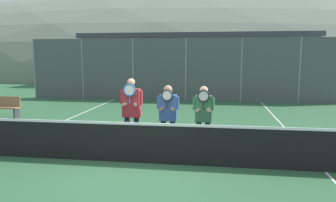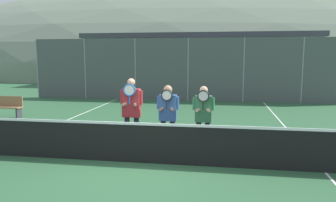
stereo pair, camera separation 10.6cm
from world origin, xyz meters
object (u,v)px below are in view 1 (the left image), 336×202
(player_center_right, at_px, (203,115))
(car_left_of_center, at_px, (200,81))
(car_center, at_px, (284,81))
(player_center_left, at_px, (168,113))
(player_leftmost, at_px, (131,109))
(car_far_left, at_px, (126,79))
(bench_courtside, at_px, (2,107))

(player_center_right, xyz_separation_m, car_left_of_center, (-0.76, 12.57, -0.12))
(player_center_right, xyz_separation_m, car_center, (4.33, 12.70, -0.10))
(car_center, bearing_deg, player_center_left, -112.30)
(player_leftmost, distance_m, player_center_left, 0.93)
(player_center_right, bearing_deg, player_center_left, -178.78)
(player_center_left, bearing_deg, player_center_right, 1.22)
(car_far_left, relative_size, car_left_of_center, 0.94)
(car_far_left, distance_m, bench_courtside, 9.59)
(car_far_left, height_order, car_left_of_center, car_far_left)
(player_center_left, distance_m, player_center_right, 0.89)
(player_center_left, height_order, bench_courtside, player_center_left)
(player_center_right, xyz_separation_m, car_far_left, (-5.61, 12.83, -0.07))
(player_leftmost, relative_size, player_center_left, 1.10)
(bench_courtside, bearing_deg, car_far_left, 75.64)
(player_leftmost, relative_size, car_far_left, 0.45)
(player_center_left, height_order, player_center_right, player_center_left)
(car_far_left, xyz_separation_m, bench_courtside, (-2.38, -9.28, -0.48))
(player_center_right, relative_size, car_center, 0.37)
(player_center_left, xyz_separation_m, player_center_right, (0.89, 0.02, -0.02))
(car_far_left, bearing_deg, car_center, -0.78)
(player_center_left, bearing_deg, player_leftmost, -175.98)
(player_leftmost, xyz_separation_m, player_center_left, (0.92, 0.06, -0.08))
(car_center, bearing_deg, bench_courtside, -143.41)
(car_far_left, bearing_deg, car_left_of_center, -3.05)
(player_leftmost, bearing_deg, car_left_of_center, 85.28)
(car_far_left, bearing_deg, player_center_right, -66.38)
(car_left_of_center, relative_size, bench_courtside, 3.13)
(player_center_left, height_order, car_left_of_center, player_center_left)
(player_center_left, relative_size, bench_courtside, 1.22)
(car_far_left, distance_m, car_center, 9.94)
(player_leftmost, xyz_separation_m, player_center_right, (1.81, 0.08, -0.11))
(player_center_right, bearing_deg, car_far_left, 113.62)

